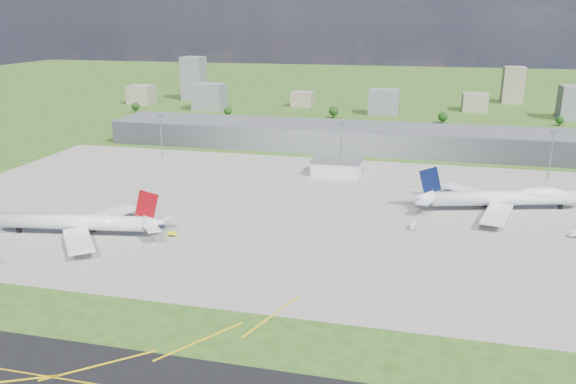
% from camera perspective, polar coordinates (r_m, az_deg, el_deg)
% --- Properties ---
extents(ground, '(1400.00, 1400.00, 0.00)m').
position_cam_1_polar(ground, '(356.39, 4.57, 3.95)').
color(ground, '#295219').
rests_on(ground, ground).
extents(apron, '(360.00, 190.00, 0.08)m').
position_cam_1_polar(apron, '(250.42, 2.87, -1.78)').
color(apron, gray).
rests_on(apron, ground).
extents(terminal, '(300.00, 42.00, 15.00)m').
position_cam_1_polar(terminal, '(369.28, 4.96, 5.60)').
color(terminal, slate).
rests_on(terminal, ground).
extents(ops_building, '(26.00, 16.00, 8.00)m').
position_cam_1_polar(ops_building, '(306.00, 4.96, 2.49)').
color(ops_building, silver).
rests_on(ops_building, ground).
extents(mast_west, '(3.50, 2.00, 25.90)m').
position_cam_1_polar(mast_west, '(349.55, -12.82, 6.28)').
color(mast_west, gray).
rests_on(mast_west, ground).
extents(mast_center, '(3.50, 2.00, 25.90)m').
position_cam_1_polar(mast_center, '(317.35, 5.44, 5.55)').
color(mast_center, gray).
rests_on(mast_center, ground).
extents(mast_east, '(3.50, 2.00, 25.90)m').
position_cam_1_polar(mast_east, '(321.62, 25.27, 4.13)').
color(mast_east, gray).
rests_on(mast_east, ground).
extents(airliner_red_twin, '(70.32, 54.31, 19.33)m').
position_cam_1_polar(airliner_red_twin, '(233.91, -20.41, -2.95)').
color(airliner_red_twin, white).
rests_on(airliner_red_twin, ground).
extents(airliner_blue_quad, '(76.53, 58.87, 20.34)m').
position_cam_1_polar(airliner_blue_quad, '(265.33, 21.11, -0.58)').
color(airliner_blue_quad, white).
rests_on(airliner_blue_quad, ground).
extents(tug_yellow, '(3.42, 2.20, 1.66)m').
position_cam_1_polar(tug_yellow, '(224.41, -11.67, -4.20)').
color(tug_yellow, '#F3EE0E').
rests_on(tug_yellow, ground).
extents(van_white_near, '(2.51, 4.76, 2.36)m').
position_cam_1_polar(van_white_near, '(232.46, 12.60, -3.42)').
color(van_white_near, silver).
rests_on(van_white_near, ground).
extents(van_white_far, '(4.30, 3.91, 2.12)m').
position_cam_1_polar(van_white_far, '(245.30, 27.01, -3.88)').
color(van_white_far, silver).
rests_on(van_white_far, ground).
extents(bldg_far_w, '(24.00, 20.00, 18.00)m').
position_cam_1_polar(bldg_far_w, '(585.39, -14.68, 9.55)').
color(bldg_far_w, gray).
rests_on(bldg_far_w, ground).
extents(bldg_w, '(28.00, 22.00, 24.00)m').
position_cam_1_polar(bldg_w, '(533.78, -7.99, 9.57)').
color(bldg_w, slate).
rests_on(bldg_w, ground).
extents(bldg_cw, '(20.00, 18.00, 14.00)m').
position_cam_1_polar(bldg_cw, '(549.78, 1.48, 9.43)').
color(bldg_cw, gray).
rests_on(bldg_cw, ground).
extents(bldg_c, '(26.00, 20.00, 22.00)m').
position_cam_1_polar(bldg_c, '(508.91, 9.72, 9.01)').
color(bldg_c, slate).
rests_on(bldg_c, ground).
extents(bldg_ce, '(22.00, 24.00, 16.00)m').
position_cam_1_polar(bldg_ce, '(549.94, 18.44, 8.67)').
color(bldg_ce, gray).
rests_on(bldg_ce, ground).
extents(bldg_tall_w, '(22.00, 20.00, 44.00)m').
position_cam_1_polar(bldg_tall_w, '(602.82, -9.56, 11.32)').
color(bldg_tall_w, slate).
rests_on(bldg_tall_w, ground).
extents(bldg_tall_e, '(20.00, 18.00, 36.00)m').
position_cam_1_polar(bldg_tall_e, '(612.55, 21.88, 10.06)').
color(bldg_tall_e, gray).
rests_on(bldg_tall_e, ground).
extents(tree_far_w, '(7.20, 7.20, 8.80)m').
position_cam_1_polar(tree_far_w, '(532.87, -15.22, 8.39)').
color(tree_far_w, '#382314').
rests_on(tree_far_w, ground).
extents(tree_w, '(6.75, 6.75, 8.25)m').
position_cam_1_polar(tree_w, '(491.96, -6.14, 8.16)').
color(tree_w, '#382314').
rests_on(tree_w, ground).
extents(tree_c, '(8.10, 8.10, 9.90)m').
position_cam_1_polar(tree_c, '(484.43, 4.66, 8.18)').
color(tree_c, '#382314').
rests_on(tree_c, ground).
extents(tree_e, '(7.65, 7.65, 9.35)m').
position_cam_1_polar(tree_e, '(474.39, 15.46, 7.39)').
color(tree_e, '#382314').
rests_on(tree_e, ground).
extents(tree_far_e, '(6.30, 6.30, 7.70)m').
position_cam_1_polar(tree_far_e, '(495.87, 25.91, 6.57)').
color(tree_far_e, '#382314').
rests_on(tree_far_e, ground).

